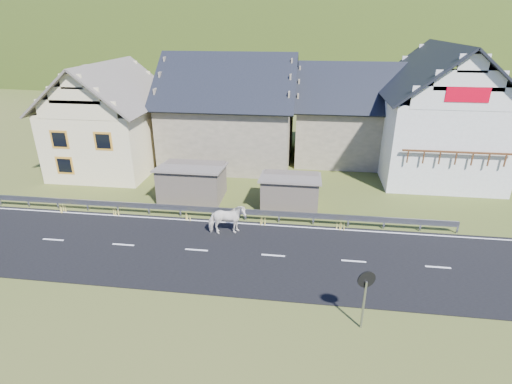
# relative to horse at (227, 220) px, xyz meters

# --- Properties ---
(ground) EXTENTS (160.00, 160.00, 0.00)m
(ground) POSITION_rel_horse_xyz_m (-1.25, -1.92, -0.91)
(ground) COLOR #3A4E18
(ground) RESTS_ON ground
(road) EXTENTS (60.00, 7.00, 0.04)m
(road) POSITION_rel_horse_xyz_m (-1.25, -1.92, -0.89)
(road) COLOR black
(road) RESTS_ON ground
(lane_markings) EXTENTS (60.00, 6.60, 0.01)m
(lane_markings) POSITION_rel_horse_xyz_m (-1.25, -1.92, -0.86)
(lane_markings) COLOR silver
(lane_markings) RESTS_ON road
(guardrail) EXTENTS (28.10, 0.09, 0.75)m
(guardrail) POSITION_rel_horse_xyz_m (-1.25, 1.76, -0.34)
(guardrail) COLOR #93969B
(guardrail) RESTS_ON ground
(shed_left) EXTENTS (4.30, 3.30, 2.40)m
(shed_left) POSITION_rel_horse_xyz_m (-3.25, 4.58, 0.19)
(shed_left) COLOR #6B5E51
(shed_left) RESTS_ON ground
(shed_right) EXTENTS (3.80, 2.90, 2.20)m
(shed_right) POSITION_rel_horse_xyz_m (3.25, 4.08, 0.09)
(shed_right) COLOR #6B5E51
(shed_right) RESTS_ON ground
(house_cream) EXTENTS (7.80, 9.80, 8.30)m
(house_cream) POSITION_rel_horse_xyz_m (-11.25, 10.07, 3.45)
(house_cream) COLOR beige
(house_cream) RESTS_ON ground
(house_stone_a) EXTENTS (10.80, 9.80, 8.90)m
(house_stone_a) POSITION_rel_horse_xyz_m (-2.25, 13.08, 3.73)
(house_stone_a) COLOR gray
(house_stone_a) RESTS_ON ground
(house_stone_b) EXTENTS (9.80, 8.80, 8.10)m
(house_stone_b) POSITION_rel_horse_xyz_m (7.75, 15.08, 3.33)
(house_stone_b) COLOR gray
(house_stone_b) RESTS_ON ground
(house_white) EXTENTS (8.80, 10.80, 9.70)m
(house_white) POSITION_rel_horse_xyz_m (13.75, 12.07, 4.15)
(house_white) COLOR white
(house_white) RESTS_ON ground
(mountain) EXTENTS (440.00, 280.00, 260.00)m
(mountain) POSITION_rel_horse_xyz_m (3.75, 178.08, -20.91)
(mountain) COLOR #253E12
(mountain) RESTS_ON ground
(conifer_patch) EXTENTS (76.00, 50.00, 28.00)m
(conifer_patch) POSITION_rel_horse_xyz_m (-56.25, 108.08, 5.09)
(conifer_patch) COLOR black
(conifer_patch) RESTS_ON ground
(horse) EXTENTS (1.42, 2.22, 1.73)m
(horse) POSITION_rel_horse_xyz_m (0.00, 0.00, 0.00)
(horse) COLOR white
(horse) RESTS_ON road
(traffic_mirror) EXTENTS (0.69, 0.29, 2.55)m
(traffic_mirror) POSITION_rel_horse_xyz_m (6.61, -6.48, 0.96)
(traffic_mirror) COLOR #93969B
(traffic_mirror) RESTS_ON ground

